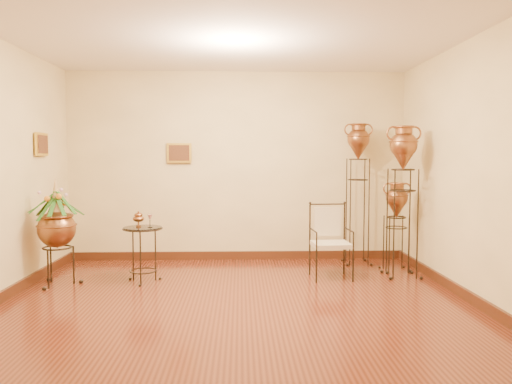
{
  "coord_description": "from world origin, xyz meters",
  "views": [
    {
      "loc": [
        0.06,
        -4.96,
        1.54
      ],
      "look_at": [
        0.25,
        1.3,
        1.1
      ],
      "focal_mm": 35.0,
      "sensor_mm": 36.0,
      "label": 1
    }
  ],
  "objects_px": {
    "amphora_mid": "(402,200)",
    "planter_urn": "(57,224)",
    "amphora_tall": "(358,192)",
    "armchair": "(331,241)",
    "side_table": "(143,253)"
  },
  "relations": [
    {
      "from": "amphora_tall",
      "to": "planter_urn",
      "type": "bearing_deg",
      "value": -164.06
    },
    {
      "from": "planter_urn",
      "to": "side_table",
      "type": "xyz_separation_m",
      "value": [
        1.0,
        0.1,
        -0.38
      ]
    },
    {
      "from": "amphora_mid",
      "to": "armchair",
      "type": "bearing_deg",
      "value": -175.09
    },
    {
      "from": "amphora_mid",
      "to": "planter_urn",
      "type": "bearing_deg",
      "value": -175.9
    },
    {
      "from": "planter_urn",
      "to": "armchair",
      "type": "height_order",
      "value": "planter_urn"
    },
    {
      "from": "planter_urn",
      "to": "amphora_mid",
      "type": "bearing_deg",
      "value": 4.1
    },
    {
      "from": "planter_urn",
      "to": "side_table",
      "type": "bearing_deg",
      "value": 5.71
    },
    {
      "from": "amphora_mid",
      "to": "side_table",
      "type": "relative_size",
      "value": 2.27
    },
    {
      "from": "planter_urn",
      "to": "armchair",
      "type": "relative_size",
      "value": 1.4
    },
    {
      "from": "amphora_tall",
      "to": "planter_urn",
      "type": "xyz_separation_m",
      "value": [
        -3.89,
        -1.11,
        -0.31
      ]
    },
    {
      "from": "amphora_tall",
      "to": "amphora_mid",
      "type": "bearing_deg",
      "value": -64.16
    },
    {
      "from": "planter_urn",
      "to": "armchair",
      "type": "distance_m",
      "value": 3.37
    },
    {
      "from": "side_table",
      "to": "amphora_mid",
      "type": "bearing_deg",
      "value": 3.6
    },
    {
      "from": "amphora_tall",
      "to": "armchair",
      "type": "distance_m",
      "value": 1.18
    },
    {
      "from": "amphora_mid",
      "to": "side_table",
      "type": "height_order",
      "value": "amphora_mid"
    }
  ]
}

